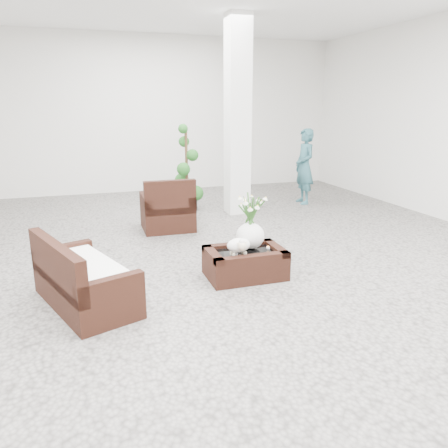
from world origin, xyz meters
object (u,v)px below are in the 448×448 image
object	(u,v)px
coffee_table	(245,264)
loveseat	(85,271)
armchair	(167,203)
topiary	(187,169)

from	to	relation	value
coffee_table	loveseat	xyz separation A→B (m)	(-1.80, -0.19, 0.20)
coffee_table	loveseat	world-z (taller)	loveseat
armchair	loveseat	world-z (taller)	armchair
coffee_table	loveseat	size ratio (longest dim) A/B	0.67
topiary	loveseat	bearing A→B (deg)	-117.55
armchair	loveseat	bearing A→B (deg)	63.55
coffee_table	loveseat	bearing A→B (deg)	-173.96
coffee_table	loveseat	distance (m)	1.83
loveseat	topiary	bearing A→B (deg)	-48.17
armchair	topiary	distance (m)	1.40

